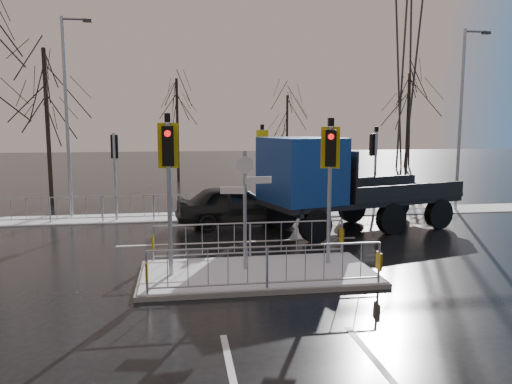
{
  "coord_description": "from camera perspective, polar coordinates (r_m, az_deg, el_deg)",
  "views": [
    {
      "loc": [
        -1.95,
        -12.29,
        3.89
      ],
      "look_at": [
        0.4,
        2.83,
        1.8
      ],
      "focal_mm": 35.0,
      "sensor_mm": 36.0,
      "label": 1
    }
  ],
  "objects": [
    {
      "name": "far_kerb_fixtures",
      "position": [
        20.7,
        -2.51,
        -0.2
      ],
      "size": [
        18.0,
        0.65,
        3.83
      ],
      "color": "#9498A1",
      "rests_on": "ground"
    },
    {
      "name": "tree_far_a",
      "position": [
        34.3,
        -9.01,
        9.25
      ],
      "size": [
        3.75,
        3.75,
        7.08
      ],
      "color": "black",
      "rests_on": "ground"
    },
    {
      "name": "flatbed_truck",
      "position": [
        17.96,
        8.08,
        1.09
      ],
      "size": [
        7.84,
        4.61,
        3.43
      ],
      "color": "black",
      "rests_on": "ground"
    },
    {
      "name": "traffic_island",
      "position": [
        12.93,
        0.13,
        -7.92
      ],
      "size": [
        6.0,
        3.04,
        4.15
      ],
      "color": "slate",
      "rests_on": "ground"
    },
    {
      "name": "car_far_lane",
      "position": [
        19.12,
        -2.17,
        -1.54
      ],
      "size": [
        4.82,
        2.3,
        1.59
      ],
      "primitive_type": "imported",
      "rotation": [
        0.0,
        0.0,
        1.66
      ],
      "color": "black",
      "rests_on": "ground"
    },
    {
      "name": "street_lamp_right",
      "position": [
        24.27,
        22.5,
        8.38
      ],
      "size": [
        1.25,
        0.18,
        8.0
      ],
      "color": "#9498A1",
      "rests_on": "ground"
    },
    {
      "name": "lane_markings",
      "position": [
        12.72,
        0.43,
        -10.01
      ],
      "size": [
        8.0,
        11.38,
        0.01
      ],
      "color": "silver",
      "rests_on": "ground"
    },
    {
      "name": "snow_verge",
      "position": [
        21.33,
        -3.43,
        -2.68
      ],
      "size": [
        30.0,
        2.0,
        0.04
      ],
      "primitive_type": "cube",
      "color": "white",
      "rests_on": "ground"
    },
    {
      "name": "street_lamp_left",
      "position": [
        22.25,
        -20.68,
        8.84
      ],
      "size": [
        1.25,
        0.18,
        8.2
      ],
      "color": "#9498A1",
      "rests_on": "ground"
    },
    {
      "name": "pylon_wires",
      "position": [
        46.84,
        15.65,
        16.28
      ],
      "size": [
        70.0,
        2.38,
        19.97
      ],
      "color": "#2D3033",
      "rests_on": "ground"
    },
    {
      "name": "tree_far_c",
      "position": [
        36.93,
        17.02,
        9.4
      ],
      "size": [
        4.0,
        4.0,
        7.55
      ],
      "color": "black",
      "rests_on": "ground"
    },
    {
      "name": "tree_far_b",
      "position": [
        37.15,
        3.58,
        8.22
      ],
      "size": [
        3.25,
        3.25,
        6.14
      ],
      "color": "black",
      "rests_on": "ground"
    },
    {
      "name": "ground",
      "position": [
        13.04,
        0.19,
        -9.59
      ],
      "size": [
        120.0,
        120.0,
        0.0
      ],
      "primitive_type": "plane",
      "color": "black",
      "rests_on": "ground"
    },
    {
      "name": "tree_near_b",
      "position": [
        25.55,
        -22.87,
        10.0
      ],
      "size": [
        4.0,
        4.0,
        7.55
      ],
      "color": "black",
      "rests_on": "ground"
    }
  ]
}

